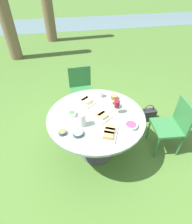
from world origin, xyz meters
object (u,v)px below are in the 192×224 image
(chair_near_right, at_px, (81,86))
(water_pitcher, at_px, (82,120))
(dining_table, at_px, (96,121))
(wine_glass, at_px, (117,104))
(handbag, at_px, (148,115))
(chair_near_left, at_px, (173,123))

(chair_near_right, height_order, water_pitcher, water_pitcher)
(chair_near_right, xyz_separation_m, water_pitcher, (-0.17, -1.36, 0.35))
(dining_table, relative_size, wine_glass, 6.91)
(chair_near_right, height_order, handbag, chair_near_right)
(chair_near_left, bearing_deg, chair_near_right, 131.60)
(chair_near_left, xyz_separation_m, wine_glass, (-0.88, 0.15, 0.39))
(chair_near_left, relative_size, chair_near_right, 1.00)
(chair_near_right, bearing_deg, chair_near_left, -48.40)
(chair_near_left, relative_size, handbag, 2.42)
(chair_near_left, height_order, chair_near_right, same)
(water_pitcher, relative_size, wine_glass, 0.96)
(chair_near_left, xyz_separation_m, water_pitcher, (-1.38, -0.01, 0.35))
(chair_near_right, distance_m, water_pitcher, 1.42)
(wine_glass, relative_size, handbag, 0.53)
(water_pitcher, bearing_deg, chair_near_left, 0.23)
(dining_table, height_order, handbag, dining_table)
(chair_near_left, bearing_deg, dining_table, 172.94)
(chair_near_left, xyz_separation_m, chair_near_right, (-1.21, 1.36, 0.00))
(chair_near_right, relative_size, water_pitcher, 4.77)
(dining_table, height_order, water_pitcher, water_pitcher)
(chair_near_right, bearing_deg, handbag, -29.46)
(dining_table, distance_m, wine_glass, 0.38)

